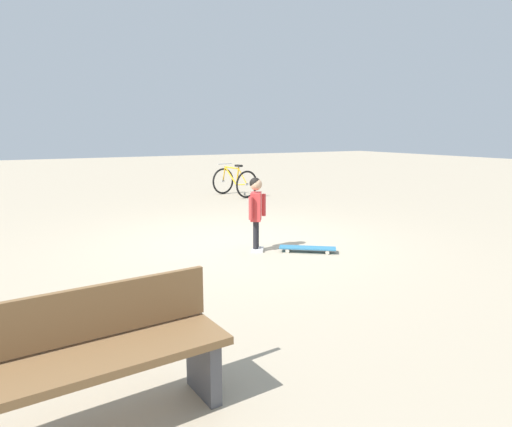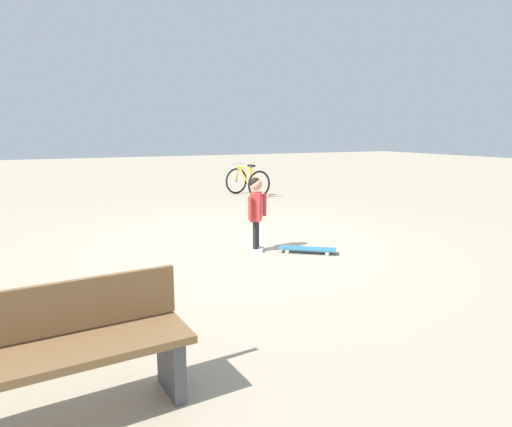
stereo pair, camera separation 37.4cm
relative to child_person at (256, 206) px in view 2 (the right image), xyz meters
name	(u,v)px [view 2 (the right image)]	position (x,y,z in m)	size (l,w,h in m)	color
ground_plane	(239,242)	(0.01, -0.60, -0.66)	(50.00, 50.00, 0.00)	tan
child_person	(256,206)	(0.00, 0.00, 0.00)	(0.36, 0.28, 1.06)	black
skateboard	(307,249)	(-0.61, 0.41, -0.60)	(0.75, 0.64, 0.07)	teal
bicycle_mid	(247,182)	(-2.23, -5.20, -0.28)	(0.92, 1.19, 0.85)	black
street_bench	(50,355)	(2.72, 2.94, -0.23)	(1.63, 0.56, 0.80)	brown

